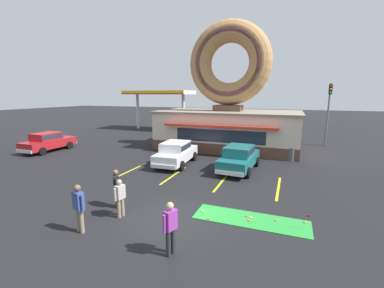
# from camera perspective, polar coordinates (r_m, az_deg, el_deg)

# --- Properties ---
(ground_plane) EXTENTS (160.00, 160.00, 0.00)m
(ground_plane) POSITION_cam_1_polar(r_m,az_deg,el_deg) (10.57, -4.88, -16.04)
(ground_plane) COLOR black
(donut_shop_building) EXTENTS (12.30, 6.75, 10.96)m
(donut_shop_building) POSITION_cam_1_polar(r_m,az_deg,el_deg) (23.01, 8.06, 8.24)
(donut_shop_building) COLOR brown
(donut_shop_building) RESTS_ON ground
(putting_mat) EXTENTS (4.38, 1.36, 0.03)m
(putting_mat) POSITION_cam_1_polar(r_m,az_deg,el_deg) (10.61, 12.88, -16.08)
(putting_mat) COLOR green
(putting_mat) RESTS_ON ground
(mini_donut_near_left) EXTENTS (0.13, 0.13, 0.04)m
(mini_donut_near_left) POSITION_cam_1_polar(r_m,az_deg,el_deg) (10.98, 23.86, -15.63)
(mini_donut_near_left) COLOR #D17F47
(mini_donut_near_left) RESTS_ON putting_mat
(mini_donut_near_right) EXTENTS (0.13, 0.13, 0.04)m
(mini_donut_near_right) POSITION_cam_1_polar(r_m,az_deg,el_deg) (10.47, 12.67, -16.25)
(mini_donut_near_right) COLOR #D17F47
(mini_donut_near_right) RESTS_ON putting_mat
(mini_donut_mid_left) EXTENTS (0.13, 0.13, 0.04)m
(mini_donut_mid_left) POSITION_cam_1_polar(r_m,az_deg,el_deg) (10.40, 3.69, -16.21)
(mini_donut_mid_left) COLOR #A5724C
(mini_donut_mid_left) RESTS_ON putting_mat
(mini_donut_mid_centre) EXTENTS (0.13, 0.13, 0.04)m
(mini_donut_mid_centre) POSITION_cam_1_polar(r_m,az_deg,el_deg) (10.78, 12.10, -15.41)
(mini_donut_mid_centre) COLOR #A5724C
(mini_donut_mid_centre) RESTS_ON putting_mat
(mini_donut_mid_right) EXTENTS (0.13, 0.13, 0.04)m
(mini_donut_mid_right) POSITION_cam_1_polar(r_m,az_deg,el_deg) (11.00, 2.43, -14.60)
(mini_donut_mid_right) COLOR #E5C666
(mini_donut_mid_right) RESTS_ON putting_mat
(mini_donut_far_left) EXTENTS (0.13, 0.13, 0.04)m
(mini_donut_far_left) POSITION_cam_1_polar(r_m,az_deg,el_deg) (10.72, 12.97, -15.60)
(mini_donut_far_left) COLOR #E5C666
(mini_donut_far_left) RESTS_ON putting_mat
(mini_donut_far_centre) EXTENTS (0.13, 0.13, 0.04)m
(mini_donut_far_centre) POSITION_cam_1_polar(r_m,az_deg,el_deg) (10.75, 18.24, -15.82)
(mini_donut_far_centre) COLOR #D8667F
(mini_donut_far_centre) RESTS_ON putting_mat
(golf_ball) EXTENTS (0.04, 0.04, 0.04)m
(golf_ball) POSITION_cam_1_polar(r_m,az_deg,el_deg) (10.77, 11.13, -15.38)
(golf_ball) COLOR white
(golf_ball) RESTS_ON putting_mat
(putting_flag_pin) EXTENTS (0.13, 0.01, 0.55)m
(putting_flag_pin) POSITION_cam_1_polar(r_m,az_deg,el_deg) (10.40, 24.19, -14.81)
(putting_flag_pin) COLOR silver
(putting_flag_pin) RESTS_ON putting_mat
(car_teal) EXTENTS (2.18, 4.65, 1.60)m
(car_teal) POSITION_cam_1_polar(r_m,az_deg,el_deg) (16.61, 10.42, -2.87)
(car_teal) COLOR #196066
(car_teal) RESTS_ON ground
(car_red) EXTENTS (2.00, 4.57, 1.60)m
(car_red) POSITION_cam_1_polar(r_m,az_deg,el_deg) (25.11, -29.39, 0.56)
(car_red) COLOR maroon
(car_red) RESTS_ON ground
(car_white) EXTENTS (2.18, 4.65, 1.60)m
(car_white) POSITION_cam_1_polar(r_m,az_deg,el_deg) (17.74, -3.59, -1.82)
(car_white) COLOR silver
(car_white) RESTS_ON ground
(pedestrian_blue_sweater_man) EXTENTS (0.29, 0.59, 1.55)m
(pedestrian_blue_sweater_man) POSITION_cam_1_polar(r_m,az_deg,el_deg) (10.67, -15.71, -11.17)
(pedestrian_blue_sweater_man) COLOR #7F7056
(pedestrian_blue_sweater_man) RESTS_ON ground
(pedestrian_hooded_kid) EXTENTS (0.35, 0.57, 1.70)m
(pedestrian_hooded_kid) POSITION_cam_1_polar(r_m,az_deg,el_deg) (8.04, -4.83, -17.70)
(pedestrian_hooded_kid) COLOR #232328
(pedestrian_hooded_kid) RESTS_ON ground
(pedestrian_leather_jacket_man) EXTENTS (0.43, 0.48, 1.68)m
(pedestrian_leather_jacket_man) POSITION_cam_1_polar(r_m,az_deg,el_deg) (11.53, -16.45, -9.06)
(pedestrian_leather_jacket_man) COLOR #232328
(pedestrian_leather_jacket_man) RESTS_ON ground
(pedestrian_clipboard_woman) EXTENTS (0.58, 0.33, 1.76)m
(pedestrian_clipboard_woman) POSITION_cam_1_polar(r_m,az_deg,el_deg) (9.98, -23.86, -12.47)
(pedestrian_clipboard_woman) COLOR #7F7056
(pedestrian_clipboard_woman) RESTS_ON ground
(trash_bin) EXTENTS (0.57, 0.57, 0.97)m
(trash_bin) POSITION_cam_1_polar(r_m,az_deg,el_deg) (20.11, 21.27, -2.12)
(trash_bin) COLOR #51565B
(trash_bin) RESTS_ON ground
(traffic_light_pole) EXTENTS (0.28, 0.47, 5.80)m
(traffic_light_pole) POSITION_cam_1_polar(r_m,az_deg,el_deg) (27.05, 28.10, 7.40)
(traffic_light_pole) COLOR #595B60
(traffic_light_pole) RESTS_ON ground
(gas_station_canopy) EXTENTS (9.00, 4.46, 5.30)m
(gas_station_canopy) POSITION_cam_1_polar(r_m,az_deg,el_deg) (35.57, -7.28, 10.99)
(gas_station_canopy) COLOR silver
(gas_station_canopy) RESTS_ON ground
(parking_stripe_far_left) EXTENTS (0.12, 3.60, 0.01)m
(parking_stripe_far_left) POSITION_cam_1_polar(r_m,az_deg,el_deg) (17.07, -13.25, -5.63)
(parking_stripe_far_left) COLOR yellow
(parking_stripe_far_left) RESTS_ON ground
(parking_stripe_left) EXTENTS (0.12, 3.60, 0.01)m
(parking_stripe_left) POSITION_cam_1_polar(r_m,az_deg,el_deg) (15.62, -4.04, -6.91)
(parking_stripe_left) COLOR yellow
(parking_stripe_left) RESTS_ON ground
(parking_stripe_mid_left) EXTENTS (0.12, 3.60, 0.01)m
(parking_stripe_mid_left) POSITION_cam_1_polar(r_m,az_deg,el_deg) (14.66, 6.75, -8.18)
(parking_stripe_mid_left) COLOR yellow
(parking_stripe_mid_left) RESTS_ON ground
(parking_stripe_centre) EXTENTS (0.12, 3.60, 0.01)m
(parking_stripe_centre) POSITION_cam_1_polar(r_m,az_deg,el_deg) (14.27, 18.64, -9.24)
(parking_stripe_centre) COLOR yellow
(parking_stripe_centre) RESTS_ON ground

